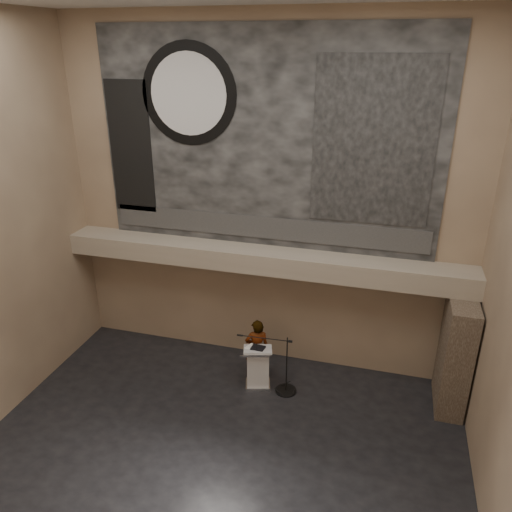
% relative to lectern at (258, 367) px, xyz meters
% --- Properties ---
extents(floor, '(10.00, 10.00, 0.00)m').
position_rel_lectern_xyz_m(floor, '(-0.22, -2.57, -0.55)').
color(floor, black).
rests_on(floor, ground).
extents(wall_back, '(10.00, 0.02, 8.50)m').
position_rel_lectern_xyz_m(wall_back, '(-0.22, 1.43, 3.70)').
color(wall_back, '#79624D').
rests_on(wall_back, floor).
extents(wall_front, '(10.00, 0.02, 8.50)m').
position_rel_lectern_xyz_m(wall_front, '(-0.22, -6.57, 3.70)').
color(wall_front, '#79624D').
rests_on(wall_front, floor).
extents(soffit, '(10.00, 0.80, 0.50)m').
position_rel_lectern_xyz_m(soffit, '(-0.22, 1.03, 2.40)').
color(soffit, gray).
rests_on(soffit, wall_back).
extents(sprinkler_left, '(0.04, 0.04, 0.06)m').
position_rel_lectern_xyz_m(sprinkler_left, '(-1.82, 0.98, 2.12)').
color(sprinkler_left, '#B2893D').
rests_on(sprinkler_left, soffit).
extents(sprinkler_right, '(0.04, 0.04, 0.06)m').
position_rel_lectern_xyz_m(sprinkler_right, '(1.68, 0.98, 2.12)').
color(sprinkler_right, '#B2893D').
rests_on(sprinkler_right, soffit).
extents(banner, '(8.00, 0.05, 5.00)m').
position_rel_lectern_xyz_m(banner, '(-0.22, 1.40, 5.15)').
color(banner, black).
rests_on(banner, wall_back).
extents(banner_text_strip, '(7.76, 0.02, 0.55)m').
position_rel_lectern_xyz_m(banner_text_strip, '(-0.22, 1.36, 3.10)').
color(banner_text_strip, '#2E2E2E').
rests_on(banner_text_strip, banner).
extents(banner_clock_rim, '(2.30, 0.02, 2.30)m').
position_rel_lectern_xyz_m(banner_clock_rim, '(-2.02, 1.36, 6.15)').
color(banner_clock_rim, black).
rests_on(banner_clock_rim, banner).
extents(banner_clock_face, '(1.84, 0.02, 1.84)m').
position_rel_lectern_xyz_m(banner_clock_face, '(-2.02, 1.34, 6.15)').
color(banner_clock_face, silver).
rests_on(banner_clock_face, banner).
extents(banner_building_print, '(2.60, 0.02, 3.60)m').
position_rel_lectern_xyz_m(banner_building_print, '(2.18, 1.36, 5.25)').
color(banner_building_print, black).
rests_on(banner_building_print, banner).
extents(banner_brick_print, '(1.10, 0.02, 3.20)m').
position_rel_lectern_xyz_m(banner_brick_print, '(-3.62, 1.36, 4.85)').
color(banner_brick_print, black).
rests_on(banner_brick_print, banner).
extents(stone_pier, '(0.60, 1.40, 2.70)m').
position_rel_lectern_xyz_m(stone_pier, '(4.43, 0.58, 0.80)').
color(stone_pier, '#3F3227').
rests_on(stone_pier, floor).
extents(lectern, '(0.77, 0.64, 1.13)m').
position_rel_lectern_xyz_m(lectern, '(0.00, 0.00, 0.00)').
color(lectern, silver).
rests_on(lectern, floor).
extents(binder, '(0.34, 0.28, 0.04)m').
position_rel_lectern_xyz_m(binder, '(0.01, -0.02, 0.56)').
color(binder, black).
rests_on(binder, lectern).
extents(papers, '(0.29, 0.33, 0.00)m').
position_rel_lectern_xyz_m(papers, '(-0.17, -0.00, 0.55)').
color(papers, white).
rests_on(papers, lectern).
extents(speaker_person, '(0.69, 0.56, 1.63)m').
position_rel_lectern_xyz_m(speaker_person, '(-0.12, 0.36, 0.26)').
color(speaker_person, white).
rests_on(speaker_person, floor).
extents(mic_stand, '(1.45, 0.52, 1.51)m').
position_rel_lectern_xyz_m(mic_stand, '(0.66, -0.00, -0.33)').
color(mic_stand, black).
rests_on(mic_stand, floor).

